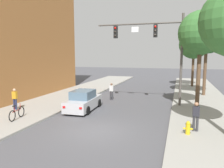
{
  "coord_description": "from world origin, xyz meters",
  "views": [
    {
      "loc": [
        4.49,
        -11.34,
        4.38
      ],
      "look_at": [
        -0.72,
        5.49,
        2.0
      ],
      "focal_mm": 35.09,
      "sensor_mm": 36.0,
      "label": 1
    }
  ],
  "objects_px": {
    "bicycle_leaning": "(17,113)",
    "street_tree_farthest": "(194,44)",
    "car_lead_silver": "(84,101)",
    "street_tree_second": "(201,33)",
    "traffic_signal_mast": "(156,42)",
    "fire_hydrant": "(188,128)",
    "pedestrian_sidewalk_left_walker": "(15,98)",
    "street_tree_third": "(207,32)",
    "pedestrian_sidewalk_right_walker": "(196,115)",
    "pedestrian_crossing_road": "(111,91)"
  },
  "relations": [
    {
      "from": "traffic_signal_mast",
      "to": "street_tree_third",
      "type": "bearing_deg",
      "value": 51.66
    },
    {
      "from": "traffic_signal_mast",
      "to": "car_lead_silver",
      "type": "distance_m",
      "value": 7.7
    },
    {
      "from": "pedestrian_crossing_road",
      "to": "fire_hydrant",
      "type": "distance_m",
      "value": 10.51
    },
    {
      "from": "fire_hydrant",
      "to": "street_tree_second",
      "type": "bearing_deg",
      "value": 82.19
    },
    {
      "from": "car_lead_silver",
      "to": "fire_hydrant",
      "type": "bearing_deg",
      "value": -25.16
    },
    {
      "from": "car_lead_silver",
      "to": "street_tree_farthest",
      "type": "relative_size",
      "value": 0.57
    },
    {
      "from": "fire_hydrant",
      "to": "street_tree_second",
      "type": "relative_size",
      "value": 0.09
    },
    {
      "from": "traffic_signal_mast",
      "to": "pedestrian_sidewalk_left_walker",
      "type": "relative_size",
      "value": 4.57
    },
    {
      "from": "bicycle_leaning",
      "to": "street_tree_farthest",
      "type": "xyz_separation_m",
      "value": [
        11.8,
        19.59,
        5.16
      ]
    },
    {
      "from": "street_tree_third",
      "to": "fire_hydrant",
      "type": "bearing_deg",
      "value": -98.87
    },
    {
      "from": "traffic_signal_mast",
      "to": "fire_hydrant",
      "type": "distance_m",
      "value": 8.81
    },
    {
      "from": "pedestrian_sidewalk_left_walker",
      "to": "street_tree_second",
      "type": "distance_m",
      "value": 15.15
    },
    {
      "from": "pedestrian_crossing_road",
      "to": "fire_hydrant",
      "type": "xyz_separation_m",
      "value": [
        6.78,
        -8.02,
        -0.41
      ]
    },
    {
      "from": "traffic_signal_mast",
      "to": "fire_hydrant",
      "type": "xyz_separation_m",
      "value": [
        2.53,
        -6.89,
        -4.87
      ]
    },
    {
      "from": "pedestrian_sidewalk_left_walker",
      "to": "street_tree_third",
      "type": "bearing_deg",
      "value": 36.8
    },
    {
      "from": "street_tree_third",
      "to": "street_tree_second",
      "type": "bearing_deg",
      "value": -99.99
    },
    {
      "from": "pedestrian_sidewalk_right_walker",
      "to": "pedestrian_crossing_road",
      "type": "bearing_deg",
      "value": 134.27
    },
    {
      "from": "pedestrian_crossing_road",
      "to": "street_tree_second",
      "type": "height_order",
      "value": "street_tree_second"
    },
    {
      "from": "pedestrian_sidewalk_right_walker",
      "to": "street_tree_farthest",
      "type": "bearing_deg",
      "value": 87.79
    },
    {
      "from": "fire_hydrant",
      "to": "street_tree_farthest",
      "type": "height_order",
      "value": "street_tree_farthest"
    },
    {
      "from": "pedestrian_crossing_road",
      "to": "bicycle_leaning",
      "type": "height_order",
      "value": "pedestrian_crossing_road"
    },
    {
      "from": "street_tree_farthest",
      "to": "street_tree_second",
      "type": "bearing_deg",
      "value": -91.09
    },
    {
      "from": "car_lead_silver",
      "to": "pedestrian_sidewalk_right_walker",
      "type": "distance_m",
      "value": 8.67
    },
    {
      "from": "fire_hydrant",
      "to": "pedestrian_sidewalk_left_walker",
      "type": "bearing_deg",
      "value": 172.47
    },
    {
      "from": "fire_hydrant",
      "to": "street_tree_third",
      "type": "xyz_separation_m",
      "value": [
        1.96,
        12.57,
        6.09
      ]
    },
    {
      "from": "pedestrian_sidewalk_right_walker",
      "to": "traffic_signal_mast",
      "type": "bearing_deg",
      "value": 115.19
    },
    {
      "from": "car_lead_silver",
      "to": "street_tree_second",
      "type": "height_order",
      "value": "street_tree_second"
    },
    {
      "from": "pedestrian_sidewalk_left_walker",
      "to": "street_tree_farthest",
      "type": "relative_size",
      "value": 0.22
    },
    {
      "from": "street_tree_second",
      "to": "street_tree_farthest",
      "type": "relative_size",
      "value": 1.01
    },
    {
      "from": "car_lead_silver",
      "to": "pedestrian_sidewalk_right_walker",
      "type": "relative_size",
      "value": 2.62
    },
    {
      "from": "traffic_signal_mast",
      "to": "car_lead_silver",
      "type": "xyz_separation_m",
      "value": [
        -5.19,
        -3.27,
        -4.65
      ]
    },
    {
      "from": "fire_hydrant",
      "to": "pedestrian_sidewalk_right_walker",
      "type": "bearing_deg",
      "value": 57.39
    },
    {
      "from": "pedestrian_sidewalk_right_walker",
      "to": "street_tree_farthest",
      "type": "relative_size",
      "value": 0.22
    },
    {
      "from": "pedestrian_sidewalk_left_walker",
      "to": "fire_hydrant",
      "type": "bearing_deg",
      "value": -7.53
    },
    {
      "from": "traffic_signal_mast",
      "to": "pedestrian_crossing_road",
      "type": "xyz_separation_m",
      "value": [
        -4.25,
        1.13,
        -4.46
      ]
    },
    {
      "from": "fire_hydrant",
      "to": "street_tree_second",
      "type": "distance_m",
      "value": 8.53
    },
    {
      "from": "street_tree_second",
      "to": "bicycle_leaning",
      "type": "bearing_deg",
      "value": -149.24
    },
    {
      "from": "fire_hydrant",
      "to": "street_tree_farthest",
      "type": "xyz_separation_m",
      "value": [
        1.13,
        19.17,
        5.2
      ]
    },
    {
      "from": "traffic_signal_mast",
      "to": "bicycle_leaning",
      "type": "relative_size",
      "value": 4.27
    },
    {
      "from": "car_lead_silver",
      "to": "pedestrian_sidewalk_right_walker",
      "type": "bearing_deg",
      "value": -20.12
    },
    {
      "from": "pedestrian_sidewalk_left_walker",
      "to": "fire_hydrant",
      "type": "height_order",
      "value": "pedestrian_sidewalk_left_walker"
    },
    {
      "from": "car_lead_silver",
      "to": "pedestrian_sidewalk_right_walker",
      "type": "height_order",
      "value": "pedestrian_sidewalk_right_walker"
    },
    {
      "from": "pedestrian_sidewalk_right_walker",
      "to": "fire_hydrant",
      "type": "distance_m",
      "value": 0.95
    },
    {
      "from": "traffic_signal_mast",
      "to": "pedestrian_crossing_road",
      "type": "height_order",
      "value": "traffic_signal_mast"
    },
    {
      "from": "car_lead_silver",
      "to": "pedestrian_sidewalk_left_walker",
      "type": "bearing_deg",
      "value": -158.17
    },
    {
      "from": "pedestrian_sidewalk_right_walker",
      "to": "bicycle_leaning",
      "type": "distance_m",
      "value": 11.15
    },
    {
      "from": "street_tree_third",
      "to": "pedestrian_sidewalk_right_walker",
      "type": "bearing_deg",
      "value": -97.4
    },
    {
      "from": "fire_hydrant",
      "to": "pedestrian_crossing_road",
      "type": "bearing_deg",
      "value": 130.2
    },
    {
      "from": "car_lead_silver",
      "to": "street_tree_farthest",
      "type": "height_order",
      "value": "street_tree_farthest"
    },
    {
      "from": "car_lead_silver",
      "to": "pedestrian_crossing_road",
      "type": "xyz_separation_m",
      "value": [
        0.94,
        4.4,
        0.19
      ]
    }
  ]
}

